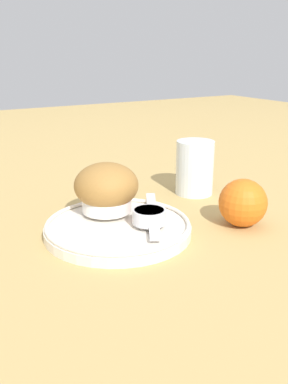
{
  "coord_description": "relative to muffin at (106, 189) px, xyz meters",
  "views": [
    {
      "loc": [
        0.51,
        -0.29,
        0.26
      ],
      "look_at": [
        -0.02,
        0.02,
        0.06
      ],
      "focal_mm": 40.0,
      "sensor_mm": 36.0,
      "label": 1
    }
  ],
  "objects": [
    {
      "name": "cream_ramekin",
      "position": [
        0.08,
        0.03,
        -0.02
      ],
      "size": [
        0.05,
        0.05,
        0.02
      ],
      "color": "silver",
      "rests_on": "plate"
    },
    {
      "name": "butter_knife",
      "position": [
        0.05,
        0.05,
        -0.03
      ],
      "size": [
        0.17,
        0.1,
        0.0
      ],
      "rotation": [
        0.0,
        0.0,
        -0.51
      ],
      "color": "silver",
      "rests_on": "plate"
    },
    {
      "name": "orange_fruit",
      "position": [
        0.12,
        0.17,
        -0.02
      ],
      "size": [
        0.07,
        0.07,
        0.07
      ],
      "color": "orange",
      "rests_on": "ground_plane"
    },
    {
      "name": "ground_plane",
      "position": [
        0.06,
        0.02,
        -0.06
      ],
      "size": [
        3.0,
        3.0,
        0.0
      ],
      "primitive_type": "plane",
      "color": "tan"
    },
    {
      "name": "berry_pair",
      "position": [
        0.06,
        0.03,
        -0.03
      ],
      "size": [
        0.03,
        0.02,
        0.02
      ],
      "color": "maroon",
      "rests_on": "plate"
    },
    {
      "name": "juice_glass",
      "position": [
        -0.05,
        0.21,
        -0.01
      ],
      "size": [
        0.07,
        0.07,
        0.1
      ],
      "color": "silver",
      "rests_on": "ground_plane"
    },
    {
      "name": "plate",
      "position": [
        0.05,
        -0.01,
        -0.05
      ],
      "size": [
        0.22,
        0.22,
        0.02
      ],
      "color": "silver",
      "rests_on": "ground_plane"
    },
    {
      "name": "muffin",
      "position": [
        0.0,
        0.0,
        0.0
      ],
      "size": [
        0.1,
        0.1,
        0.08
      ],
      "color": "silver",
      "rests_on": "plate"
    }
  ]
}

